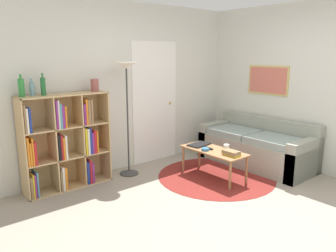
{
  "coord_description": "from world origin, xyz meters",
  "views": [
    {
      "loc": [
        -2.87,
        -2.09,
        1.81
      ],
      "look_at": [
        -0.08,
        1.25,
        0.85
      ],
      "focal_mm": 35.0,
      "sensor_mm": 36.0,
      "label": 1
    }
  ],
  "objects_px": {
    "vase_on_shelf": "(95,85)",
    "cup": "(226,147)",
    "bookshelf": "(64,142)",
    "bottle_right": "(43,86)",
    "coffee_table": "(214,153)",
    "floor_lamp": "(127,81)",
    "bottle_left": "(21,88)",
    "bowl": "(205,149)",
    "couch": "(258,147)",
    "bottle_middle": "(32,89)",
    "laptop": "(199,144)"
  },
  "relations": [
    {
      "from": "laptop",
      "to": "bottle_right",
      "type": "relative_size",
      "value": 1.34
    },
    {
      "from": "bookshelf",
      "to": "bottle_right",
      "type": "xyz_separation_m",
      "value": [
        -0.23,
        -0.01,
        0.77
      ]
    },
    {
      "from": "vase_on_shelf",
      "to": "bottle_left",
      "type": "bearing_deg",
      "value": 178.67
    },
    {
      "from": "coffee_table",
      "to": "cup",
      "type": "height_order",
      "value": "cup"
    },
    {
      "from": "couch",
      "to": "cup",
      "type": "distance_m",
      "value": 0.91
    },
    {
      "from": "couch",
      "to": "bottle_middle",
      "type": "distance_m",
      "value": 3.59
    },
    {
      "from": "couch",
      "to": "bottle_right",
      "type": "height_order",
      "value": "bottle_right"
    },
    {
      "from": "coffee_table",
      "to": "laptop",
      "type": "bearing_deg",
      "value": 86.96
    },
    {
      "from": "laptop",
      "to": "cup",
      "type": "distance_m",
      "value": 0.46
    },
    {
      "from": "couch",
      "to": "laptop",
      "type": "xyz_separation_m",
      "value": [
        -1.02,
        0.37,
        0.15
      ]
    },
    {
      "from": "coffee_table",
      "to": "floor_lamp",
      "type": "bearing_deg",
      "value": 133.85
    },
    {
      "from": "bottle_left",
      "to": "floor_lamp",
      "type": "bearing_deg",
      "value": -5.69
    },
    {
      "from": "bookshelf",
      "to": "couch",
      "type": "xyz_separation_m",
      "value": [
        2.87,
        -1.1,
        -0.36
      ]
    },
    {
      "from": "couch",
      "to": "coffee_table",
      "type": "bearing_deg",
      "value": 177.52
    },
    {
      "from": "vase_on_shelf",
      "to": "floor_lamp",
      "type": "bearing_deg",
      "value": -14.8
    },
    {
      "from": "bowl",
      "to": "bottle_middle",
      "type": "bearing_deg",
      "value": 153.79
    },
    {
      "from": "floor_lamp",
      "to": "bottle_right",
      "type": "distance_m",
      "value": 1.17
    },
    {
      "from": "bookshelf",
      "to": "couch",
      "type": "height_order",
      "value": "bookshelf"
    },
    {
      "from": "cup",
      "to": "bottle_left",
      "type": "xyz_separation_m",
      "value": [
        -2.46,
        1.19,
        0.94
      ]
    },
    {
      "from": "laptop",
      "to": "bottle_left",
      "type": "height_order",
      "value": "bottle_left"
    },
    {
      "from": "couch",
      "to": "bottle_left",
      "type": "relative_size",
      "value": 6.73
    },
    {
      "from": "cup",
      "to": "vase_on_shelf",
      "type": "xyz_separation_m",
      "value": [
        -1.49,
        1.16,
        0.92
      ]
    },
    {
      "from": "coffee_table",
      "to": "bookshelf",
      "type": "bearing_deg",
      "value": 150.07
    },
    {
      "from": "bookshelf",
      "to": "bowl",
      "type": "relative_size",
      "value": 11.37
    },
    {
      "from": "floor_lamp",
      "to": "vase_on_shelf",
      "type": "height_order",
      "value": "floor_lamp"
    },
    {
      "from": "floor_lamp",
      "to": "bottle_middle",
      "type": "distance_m",
      "value": 1.3
    },
    {
      "from": "vase_on_shelf",
      "to": "cup",
      "type": "bearing_deg",
      "value": -38.09
    },
    {
      "from": "laptop",
      "to": "bottle_left",
      "type": "bearing_deg",
      "value": 162.25
    },
    {
      "from": "bookshelf",
      "to": "coffee_table",
      "type": "xyz_separation_m",
      "value": [
        1.83,
        -1.05,
        -0.26
      ]
    },
    {
      "from": "floor_lamp",
      "to": "coffee_table",
      "type": "distance_m",
      "value": 1.66
    },
    {
      "from": "couch",
      "to": "laptop",
      "type": "relative_size",
      "value": 4.94
    },
    {
      "from": "coffee_table",
      "to": "laptop",
      "type": "relative_size",
      "value": 2.69
    },
    {
      "from": "floor_lamp",
      "to": "bottle_left",
      "type": "relative_size",
      "value": 6.14
    },
    {
      "from": "floor_lamp",
      "to": "laptop",
      "type": "distance_m",
      "value": 1.47
    },
    {
      "from": "laptop",
      "to": "bottle_middle",
      "type": "distance_m",
      "value": 2.52
    },
    {
      "from": "bowl",
      "to": "vase_on_shelf",
      "type": "height_order",
      "value": "vase_on_shelf"
    },
    {
      "from": "bottle_middle",
      "to": "bookshelf",
      "type": "bearing_deg",
      "value": -3.24
    },
    {
      "from": "laptop",
      "to": "bottle_middle",
      "type": "bearing_deg",
      "value": 161.2
    },
    {
      "from": "bottle_right",
      "to": "vase_on_shelf",
      "type": "xyz_separation_m",
      "value": [
        0.72,
        0.0,
        -0.03
      ]
    },
    {
      "from": "laptop",
      "to": "bottle_middle",
      "type": "height_order",
      "value": "bottle_middle"
    },
    {
      "from": "bottle_left",
      "to": "vase_on_shelf",
      "type": "height_order",
      "value": "bottle_left"
    },
    {
      "from": "bottle_left",
      "to": "bottle_right",
      "type": "xyz_separation_m",
      "value": [
        0.25,
        -0.02,
        0.0
      ]
    },
    {
      "from": "bottle_left",
      "to": "cup",
      "type": "bearing_deg",
      "value": -25.8
    },
    {
      "from": "bottle_left",
      "to": "bottle_right",
      "type": "distance_m",
      "value": 0.26
    },
    {
      "from": "floor_lamp",
      "to": "coffee_table",
      "type": "bearing_deg",
      "value": -46.15
    },
    {
      "from": "laptop",
      "to": "bowl",
      "type": "height_order",
      "value": "bowl"
    },
    {
      "from": "couch",
      "to": "vase_on_shelf",
      "type": "distance_m",
      "value": 2.84
    },
    {
      "from": "bottle_middle",
      "to": "bottle_right",
      "type": "bearing_deg",
      "value": -12.81
    },
    {
      "from": "floor_lamp",
      "to": "couch",
      "type": "bearing_deg",
      "value": -26.78
    },
    {
      "from": "bowl",
      "to": "bottle_right",
      "type": "xyz_separation_m",
      "value": [
        -1.94,
        0.99,
        0.97
      ]
    }
  ]
}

